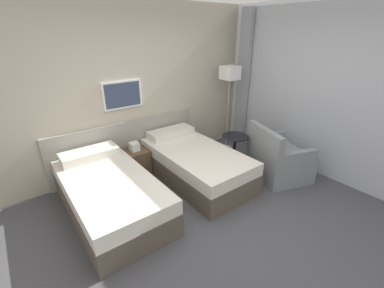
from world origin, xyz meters
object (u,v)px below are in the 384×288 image
object	(u,v)px
bed_near_door	(110,194)
floor_lamp	(230,78)
armchair	(278,160)
nightstand	(136,162)
side_table	(235,146)
bed_near_window	(195,163)

from	to	relation	value
bed_near_door	floor_lamp	world-z (taller)	floor_lamp
bed_near_door	floor_lamp	distance (m)	2.95
floor_lamp	armchair	xyz separation A→B (m)	(-0.10, -1.31, -1.15)
nightstand	side_table	size ratio (longest dim) A/B	0.93
nightstand	bed_near_door	bearing A→B (deg)	-135.39
nightstand	floor_lamp	size ratio (longest dim) A/B	0.35
nightstand	armchair	bearing A→B (deg)	-38.57
bed_near_door	bed_near_window	world-z (taller)	same
armchair	floor_lamp	bearing A→B (deg)	14.84
floor_lamp	armchair	size ratio (longest dim) A/B	1.53
floor_lamp	side_table	size ratio (longest dim) A/B	2.67
bed_near_door	floor_lamp	xyz separation A→B (m)	(2.66, 0.54, 1.16)
bed_near_door	bed_near_window	bearing A→B (deg)	0.00
nightstand	armchair	size ratio (longest dim) A/B	0.53
bed_near_window	side_table	bearing A→B (deg)	-12.26
bed_near_window	side_table	world-z (taller)	bed_near_window
armchair	side_table	bearing A→B (deg)	52.39
bed_near_door	floor_lamp	size ratio (longest dim) A/B	1.15
bed_near_door	armchair	world-z (taller)	armchair
side_table	bed_near_door	bearing A→B (deg)	175.74
bed_near_window	armchair	xyz separation A→B (m)	(1.14, -0.77, 0.02)
bed_near_window	floor_lamp	size ratio (longest dim) A/B	1.15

